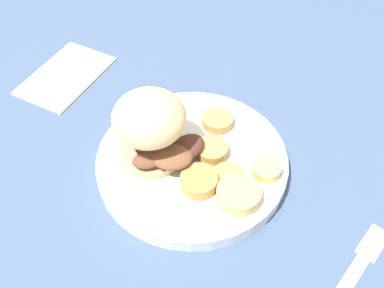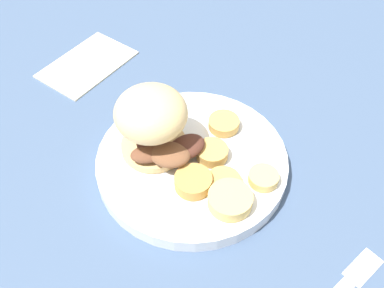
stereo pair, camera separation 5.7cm
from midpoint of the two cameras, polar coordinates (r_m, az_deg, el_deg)
name	(u,v)px [view 2 (the right image)]	position (r m, az deg, el deg)	size (l,w,h in m)	color
ground_plane	(192,167)	(0.61, 2.69, -3.09)	(4.00, 4.00, 0.00)	#3D5170
dinner_plate	(192,161)	(0.60, 2.73, -2.36)	(0.25, 0.25, 0.02)	white
sandwich	(154,123)	(0.56, -1.95, 2.51)	(0.10, 0.12, 0.10)	tan
potato_round_0	(224,182)	(0.56, 6.95, -4.95)	(0.04, 0.04, 0.01)	tan
potato_round_1	(192,182)	(0.56, 2.92, -4.99)	(0.05, 0.05, 0.02)	#BC8942
potato_round_2	(212,154)	(0.59, 5.38, -1.44)	(0.04, 0.04, 0.01)	tan
potato_round_3	(230,200)	(0.54, 7.88, -7.22)	(0.05, 0.05, 0.02)	#DBB766
potato_round_4	(224,123)	(0.62, 6.68, 2.47)	(0.04, 0.04, 0.01)	tan
potato_round_5	(263,178)	(0.57, 11.90, -4.39)	(0.04, 0.04, 0.01)	#DBB766
napkin	(87,64)	(0.77, -11.10, 9.89)	(0.15, 0.10, 0.01)	beige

